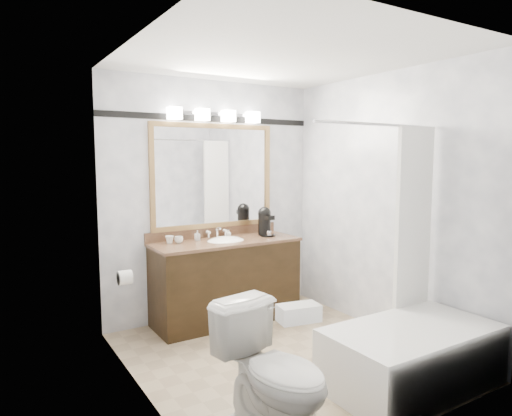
# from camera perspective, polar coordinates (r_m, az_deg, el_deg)

# --- Properties ---
(room) EXTENTS (2.42, 2.62, 2.52)m
(room) POSITION_cam_1_polar(r_m,az_deg,el_deg) (3.78, 3.37, -0.46)
(room) COLOR tan
(room) RESTS_ON ground
(vanity) EXTENTS (1.53, 0.58, 0.97)m
(vanity) POSITION_cam_1_polar(r_m,az_deg,el_deg) (4.79, -3.78, -8.86)
(vanity) COLOR black
(vanity) RESTS_ON ground
(mirror) EXTENTS (1.40, 0.04, 1.10)m
(mirror) POSITION_cam_1_polar(r_m,az_deg,el_deg) (4.87, -5.33, 3.99)
(mirror) COLOR #A77F4B
(mirror) RESTS_ON room
(vanity_light_bar) EXTENTS (1.02, 0.14, 0.12)m
(vanity_light_bar) POSITION_cam_1_polar(r_m,az_deg,el_deg) (4.83, -5.12, 11.49)
(vanity_light_bar) COLOR silver
(vanity_light_bar) RESTS_ON room
(accent_stripe) EXTENTS (2.40, 0.01, 0.06)m
(accent_stripe) POSITION_cam_1_polar(r_m,az_deg,el_deg) (4.89, -5.47, 11.03)
(accent_stripe) COLOR black
(accent_stripe) RESTS_ON room
(bathtub) EXTENTS (1.30, 0.75, 1.96)m
(bathtub) POSITION_cam_1_polar(r_m,az_deg,el_deg) (3.75, 18.86, -16.18)
(bathtub) COLOR white
(bathtub) RESTS_ON ground
(tp_roll) EXTENTS (0.11, 0.12, 0.12)m
(tp_roll) POSITION_cam_1_polar(r_m,az_deg,el_deg) (4.00, -16.09, -8.34)
(tp_roll) COLOR white
(tp_roll) RESTS_ON room
(toilet) EXTENTS (0.57, 0.84, 0.79)m
(toilet) POSITION_cam_1_polar(r_m,az_deg,el_deg) (2.95, 2.26, -19.80)
(toilet) COLOR white
(toilet) RESTS_ON ground
(tissue_box) EXTENTS (0.25, 0.17, 0.09)m
(tissue_box) POSITION_cam_1_polar(r_m,az_deg,el_deg) (2.60, 5.35, -12.93)
(tissue_box) COLOR white
(tissue_box) RESTS_ON toilet
(coffee_maker) EXTENTS (0.16, 0.21, 0.32)m
(coffee_maker) POSITION_cam_1_polar(r_m,az_deg,el_deg) (4.95, 1.11, -1.62)
(coffee_maker) COLOR black
(coffee_maker) RESTS_ON vanity
(cup_left) EXTENTS (0.10, 0.10, 0.07)m
(cup_left) POSITION_cam_1_polar(r_m,az_deg,el_deg) (4.60, -9.63, -3.94)
(cup_left) COLOR white
(cup_left) RESTS_ON vanity
(cup_right) EXTENTS (0.10, 0.10, 0.08)m
(cup_right) POSITION_cam_1_polar(r_m,az_deg,el_deg) (4.60, -10.75, -3.90)
(cup_right) COLOR white
(cup_right) RESTS_ON vanity
(soap_bottle_a) EXTENTS (0.05, 0.05, 0.10)m
(soap_bottle_a) POSITION_cam_1_polar(r_m,az_deg,el_deg) (4.71, -7.34, -3.42)
(soap_bottle_a) COLOR white
(soap_bottle_a) RESTS_ON vanity
(soap_bottle_b) EXTENTS (0.06, 0.06, 0.07)m
(soap_bottle_b) POSITION_cam_1_polar(r_m,az_deg,el_deg) (4.92, -3.45, -3.15)
(soap_bottle_b) COLOR white
(soap_bottle_b) RESTS_ON vanity
(soap_bar) EXTENTS (0.08, 0.07, 0.02)m
(soap_bar) POSITION_cam_1_polar(r_m,az_deg,el_deg) (4.80, -4.48, -3.70)
(soap_bar) COLOR beige
(soap_bar) RESTS_ON vanity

